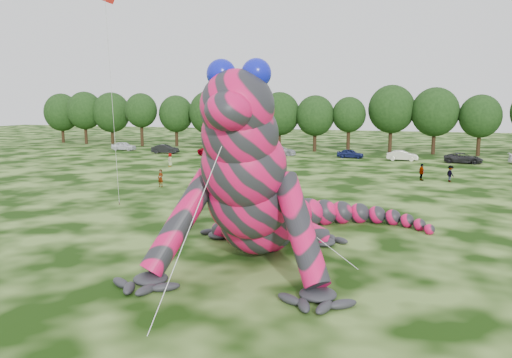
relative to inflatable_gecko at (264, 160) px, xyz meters
The scene contains 27 objects.
ground 6.86m from the inflatable_gecko, 142.76° to the right, with size 240.00×240.00×0.00m, color #16330A.
inflatable_gecko is the anchor object (origin of this frame).
flying_kite 15.24m from the inflatable_gecko, 161.88° to the left, with size 3.19×5.02×15.68m.
tree_0 81.13m from the inflatable_gecko, 136.05° to the left, with size 6.91×6.22×9.51m, color black, non-canonical shape.
tree_1 75.92m from the inflatable_gecko, 133.45° to the left, with size 6.74×6.07×9.81m, color black, non-canonical shape.
tree_2 72.90m from the inflatable_gecko, 130.02° to the left, with size 7.04×6.34×9.64m, color black, non-canonical shape.
tree_3 67.06m from the inflatable_gecko, 126.17° to the left, with size 5.81×5.23×9.44m, color black, non-canonical shape.
tree_4 65.07m from the inflatable_gecko, 120.98° to the left, with size 6.22×5.60×9.06m, color black, non-canonical shape.
tree_5 61.72m from the inflatable_gecko, 115.92° to the left, with size 7.16×6.44×9.80m, color black, non-canonical shape.
tree_6 57.86m from the inflatable_gecko, 111.72° to the left, with size 6.52×5.86×9.49m, color black, non-canonical shape.
tree_7 55.65m from the inflatable_gecko, 104.50° to the left, with size 6.68×6.01×9.48m, color black, non-canonical shape.
tree_8 54.66m from the inflatable_gecko, 98.50° to the left, with size 6.14×5.53×8.94m, color black, non-canonical shape.
tree_9 54.49m from the inflatable_gecko, 92.94° to the left, with size 5.27×4.74×8.68m, color black, non-canonical shape.
tree_10 55.76m from the inflatable_gecko, 86.36° to the left, with size 7.09×6.38×10.50m, color black, non-canonical shape.
tree_11 56.15m from the inflatable_gecko, 79.81° to the left, with size 7.01×6.31×10.07m, color black, non-canonical shape.
tree_12 57.14m from the inflatable_gecko, 73.58° to the left, with size 5.99×5.39×8.97m, color black, non-canonical shape.
car_0 60.26m from the inflatable_gecko, 129.63° to the left, with size 1.65×4.11×1.40m, color white.
car_1 52.82m from the inflatable_gecko, 123.88° to the left, with size 1.45×4.17×1.37m, color black.
car_2 48.48m from the inflatable_gecko, 115.89° to the left, with size 2.20×4.77×1.33m, color maroon.
car_3 48.35m from the inflatable_gecko, 104.42° to the left, with size 2.09×5.13×1.49m, color #B1B5BC.
car_4 46.43m from the inflatable_gecko, 91.67° to the left, with size 1.50×3.74×1.27m, color #151D51.
car_5 45.78m from the inflatable_gecko, 82.76° to the left, with size 1.44×4.13×1.36m, color silver.
car_6 46.79m from the inflatable_gecko, 73.31° to the left, with size 2.21×4.79×1.33m, color black.
spectator_2 30.05m from the inflatable_gecko, 68.55° to the left, with size 1.07×0.61×1.65m, color gray.
spectator_3 29.21m from the inflatable_gecko, 73.60° to the left, with size 1.00×0.42×1.71m, color gray.
spectator_0 22.55m from the inflatable_gecko, 132.89° to the left, with size 0.60×0.39×1.64m, color gray.
spectator_4 37.03m from the inflatable_gecko, 125.38° to the left, with size 0.80×0.52×1.63m, color gray.
Camera 1 is at (11.50, -21.89, 7.88)m, focal length 35.00 mm.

